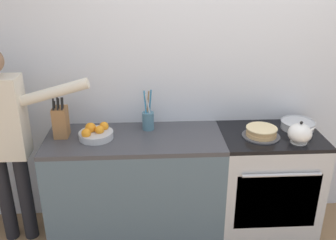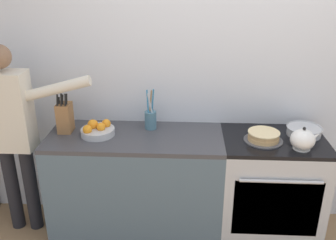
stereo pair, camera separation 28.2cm
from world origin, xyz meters
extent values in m
cube|color=silver|center=(0.00, 0.60, 1.30)|extent=(8.00, 0.04, 2.60)
cube|color=#4C6070|center=(-0.74, 0.29, 0.43)|extent=(1.37, 0.58, 0.86)
cube|color=#3D3D42|center=(-0.74, 0.29, 0.87)|extent=(1.37, 0.58, 0.03)
cube|color=#B7BABF|center=(0.34, 0.29, 0.43)|extent=(0.78, 0.58, 0.86)
cube|color=black|center=(0.34, 0.01, 0.45)|extent=(0.64, 0.01, 0.47)
cylinder|color=#B7BABF|center=(0.34, -0.02, 0.70)|extent=(0.59, 0.02, 0.02)
cube|color=black|center=(0.34, 0.29, 0.88)|extent=(0.78, 0.58, 0.03)
cylinder|color=#4C4C51|center=(0.25, 0.25, 0.90)|extent=(0.29, 0.29, 0.01)
cylinder|color=tan|center=(0.25, 0.25, 0.92)|extent=(0.23, 0.23, 0.03)
cylinder|color=tan|center=(0.25, 0.25, 0.94)|extent=(0.23, 0.23, 0.03)
cylinder|color=beige|center=(0.25, 0.25, 0.96)|extent=(0.24, 0.24, 0.01)
cylinder|color=white|center=(0.50, 0.13, 0.90)|extent=(0.12, 0.12, 0.01)
ellipsoid|color=white|center=(0.50, 0.13, 0.97)|extent=(0.18, 0.18, 0.15)
cone|color=white|center=(0.58, 0.13, 0.99)|extent=(0.09, 0.04, 0.08)
sphere|color=black|center=(0.50, 0.13, 1.05)|extent=(0.02, 0.02, 0.02)
cylinder|color=#B7BABF|center=(0.58, 0.37, 0.92)|extent=(0.26, 0.26, 0.06)
torus|color=#B7BABF|center=(0.58, 0.37, 0.96)|extent=(0.27, 0.27, 0.01)
cube|color=olive|center=(-1.29, 0.34, 1.01)|extent=(0.10, 0.14, 0.24)
cylinder|color=black|center=(-1.33, 0.31, 1.17)|extent=(0.01, 0.04, 0.09)
cylinder|color=black|center=(-1.29, 0.31, 1.17)|extent=(0.01, 0.04, 0.09)
cylinder|color=black|center=(-1.26, 0.31, 1.17)|extent=(0.01, 0.04, 0.09)
cylinder|color=black|center=(-1.33, 0.34, 1.15)|extent=(0.01, 0.03, 0.06)
cylinder|color=black|center=(-1.29, 0.34, 1.16)|extent=(0.01, 0.04, 0.08)
cylinder|color=black|center=(-1.26, 0.34, 1.17)|extent=(0.01, 0.04, 0.08)
cylinder|color=#477084|center=(-0.63, 0.44, 0.96)|extent=(0.09, 0.09, 0.14)
cylinder|color=#A37A51|center=(-0.63, 0.46, 1.08)|extent=(0.04, 0.02, 0.27)
cylinder|color=#B7BABF|center=(-0.62, 0.42, 1.07)|extent=(0.06, 0.03, 0.26)
cylinder|color=teal|center=(-0.64, 0.43, 1.08)|extent=(0.03, 0.07, 0.27)
cylinder|color=teal|center=(-0.61, 0.45, 1.09)|extent=(0.04, 0.05, 0.29)
cylinder|color=#B7BABF|center=(-1.03, 0.29, 0.92)|extent=(0.26, 0.26, 0.05)
sphere|color=orange|center=(-1.00, 0.28, 0.96)|extent=(0.07, 0.07, 0.07)
sphere|color=orange|center=(-1.09, 0.23, 0.96)|extent=(0.07, 0.07, 0.07)
sphere|color=orange|center=(-1.07, 0.31, 0.97)|extent=(0.08, 0.08, 0.08)
sphere|color=orange|center=(-0.97, 0.35, 0.96)|extent=(0.07, 0.07, 0.07)
cylinder|color=black|center=(-1.79, 0.28, 0.38)|extent=(0.11, 0.11, 0.76)
cylinder|color=black|center=(-1.63, 0.28, 0.38)|extent=(0.11, 0.11, 0.76)
cube|color=beige|center=(-1.71, 0.28, 1.08)|extent=(0.34, 0.20, 0.63)
cylinder|color=beige|center=(-1.31, 0.28, 1.27)|extent=(0.54, 0.08, 0.22)
camera|label=1|loc=(-0.62, -2.33, 2.13)|focal=40.00mm
camera|label=2|loc=(-0.34, -2.33, 2.13)|focal=40.00mm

